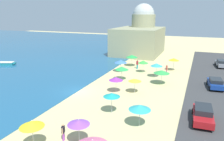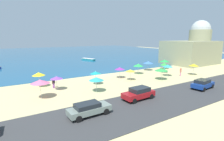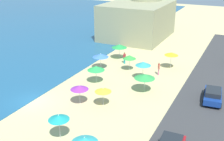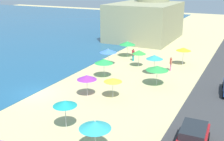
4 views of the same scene
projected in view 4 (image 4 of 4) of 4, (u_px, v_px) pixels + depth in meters
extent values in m
plane|color=#C8B981|center=(35.00, 94.00, 28.28)|extent=(160.00, 160.00, 0.00)
cylinder|color=#B2B2B7|center=(183.00, 58.00, 37.43)|extent=(0.05, 0.05, 2.04)
cone|color=gold|center=(184.00, 49.00, 37.07)|extent=(1.95, 1.95, 0.42)
sphere|color=silver|center=(184.00, 47.00, 36.99)|extent=(0.08, 0.08, 0.08)
cylinder|color=#B2B2B7|center=(95.00, 140.00, 18.47)|extent=(0.05, 0.05, 1.80)
cone|color=teal|center=(95.00, 125.00, 18.13)|extent=(2.13, 2.13, 0.48)
sphere|color=silver|center=(95.00, 121.00, 18.05)|extent=(0.08, 0.08, 0.08)
cylinder|color=#B2B2B7|center=(139.00, 60.00, 36.76)|extent=(0.05, 0.05, 1.79)
cone|color=green|center=(139.00, 52.00, 36.43)|extent=(1.81, 1.81, 0.51)
sphere|color=silver|center=(139.00, 50.00, 36.34)|extent=(0.08, 0.08, 0.08)
cylinder|color=#B2B2B7|center=(87.00, 88.00, 27.43)|extent=(0.05, 0.05, 1.79)
cone|color=purple|center=(87.00, 77.00, 27.10)|extent=(1.94, 1.94, 0.44)
sphere|color=silver|center=(87.00, 75.00, 27.02)|extent=(0.08, 0.08, 0.08)
cylinder|color=#B2B2B7|center=(66.00, 117.00, 21.36)|extent=(0.05, 0.05, 1.97)
cone|color=teal|center=(65.00, 103.00, 21.01)|extent=(1.83, 1.83, 0.41)
sphere|color=silver|center=(65.00, 100.00, 20.94)|extent=(0.08, 0.08, 0.08)
cylinder|color=#B2B2B7|center=(157.00, 78.00, 30.23)|extent=(0.05, 0.05, 1.79)
cone|color=green|center=(157.00, 68.00, 29.89)|extent=(2.41, 2.41, 0.48)
sphere|color=silver|center=(157.00, 66.00, 29.81)|extent=(0.08, 0.08, 0.08)
cylinder|color=#B2B2B7|center=(154.00, 67.00, 33.68)|extent=(0.05, 0.05, 1.99)
cone|color=teal|center=(155.00, 57.00, 33.31)|extent=(2.01, 2.01, 0.49)
sphere|color=silver|center=(155.00, 55.00, 33.23)|extent=(0.08, 0.08, 0.08)
cylinder|color=#B2B2B7|center=(113.00, 90.00, 26.99)|extent=(0.05, 0.05, 1.73)
cone|color=yellow|center=(113.00, 80.00, 26.69)|extent=(1.77, 1.77, 0.36)
sphere|color=silver|center=(113.00, 78.00, 26.62)|extent=(0.08, 0.08, 0.08)
cylinder|color=#B2B2B7|center=(108.00, 59.00, 37.49)|extent=(0.05, 0.05, 1.79)
cone|color=#3D73CD|center=(108.00, 51.00, 37.16)|extent=(2.27, 2.27, 0.46)
sphere|color=silver|center=(108.00, 49.00, 37.07)|extent=(0.08, 0.08, 0.08)
cylinder|color=#B2B2B7|center=(127.00, 51.00, 41.52)|extent=(0.05, 0.05, 1.87)
cone|color=green|center=(127.00, 43.00, 41.16)|extent=(2.36, 2.36, 0.51)
sphere|color=silver|center=(127.00, 41.00, 41.08)|extent=(0.08, 0.08, 0.08)
cylinder|color=#B2B2B7|center=(104.00, 70.00, 32.77)|extent=(0.05, 0.05, 1.77)
cone|color=green|center=(104.00, 61.00, 32.43)|extent=(2.17, 2.17, 0.51)
sphere|color=silver|center=(104.00, 59.00, 32.34)|extent=(0.08, 0.08, 0.08)
cylinder|color=pink|center=(170.00, 67.00, 35.36)|extent=(0.14, 0.14, 0.87)
cylinder|color=pink|center=(171.00, 68.00, 35.19)|extent=(0.14, 0.14, 0.87)
cube|color=#C63C31|center=(171.00, 61.00, 35.04)|extent=(0.42, 0.35, 0.69)
sphere|color=tan|center=(171.00, 58.00, 34.89)|extent=(0.22, 0.22, 0.22)
cylinder|color=tan|center=(171.00, 61.00, 35.28)|extent=(0.09, 0.09, 0.62)
cylinder|color=tan|center=(171.00, 62.00, 34.82)|extent=(0.09, 0.09, 0.62)
cylinder|color=teal|center=(134.00, 58.00, 39.45)|extent=(0.14, 0.14, 0.86)
cylinder|color=teal|center=(133.00, 58.00, 39.59)|extent=(0.14, 0.14, 0.86)
cube|color=red|center=(133.00, 53.00, 39.29)|extent=(0.37, 0.42, 0.68)
sphere|color=brown|center=(133.00, 49.00, 39.14)|extent=(0.22, 0.22, 0.22)
cylinder|color=brown|center=(134.00, 53.00, 39.12)|extent=(0.09, 0.09, 0.61)
cylinder|color=brown|center=(132.00, 53.00, 39.49)|extent=(0.09, 0.09, 0.61)
cube|color=maroon|center=(192.00, 140.00, 18.77)|extent=(4.42, 2.05, 0.67)
cube|color=#1E2328|center=(194.00, 131.00, 18.77)|extent=(2.50, 1.74, 0.55)
cylinder|color=black|center=(208.00, 137.00, 19.82)|extent=(0.65, 0.25, 0.64)
cylinder|color=black|center=(183.00, 131.00, 20.49)|extent=(0.65, 0.25, 0.64)
cylinder|color=black|center=(224.00, 85.00, 29.51)|extent=(0.66, 0.29, 0.64)
cylinder|color=black|center=(224.00, 95.00, 27.04)|extent=(0.66, 0.29, 0.64)
cube|color=gray|center=(145.00, 21.00, 53.36)|extent=(14.66, 11.30, 6.80)
cylinder|color=gray|center=(153.00, 10.00, 56.58)|extent=(6.40, 6.40, 10.13)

